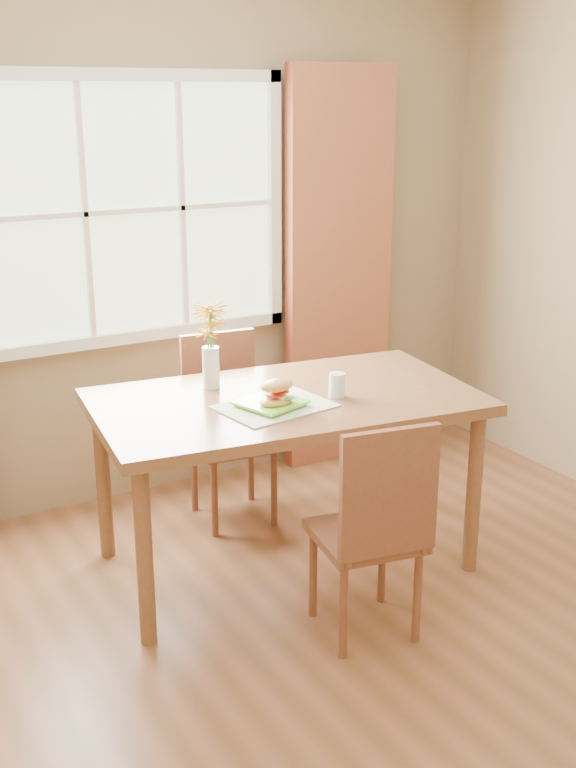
% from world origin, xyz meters
% --- Properties ---
extents(room, '(4.24, 3.84, 2.74)m').
position_xyz_m(room, '(0.00, 0.00, 1.35)').
color(room, brown).
rests_on(room, ground).
extents(window, '(1.62, 0.06, 1.32)m').
position_xyz_m(window, '(0.00, 1.87, 1.50)').
color(window, '#B0CB99').
rests_on(window, room).
extents(curtain_right, '(0.65, 0.08, 2.20)m').
position_xyz_m(curtain_right, '(1.15, 1.78, 1.10)').
color(curtain_right, maroon).
rests_on(curtain_right, room).
extents(dining_table, '(1.75, 1.12, 0.80)m').
position_xyz_m(dining_table, '(0.26, 0.82, 0.72)').
color(dining_table, brown).
rests_on(dining_table, room).
extents(chair_near, '(0.44, 0.44, 0.92)m').
position_xyz_m(chair_near, '(0.24, 0.13, 0.50)').
color(chair_near, brown).
rests_on(chair_near, room).
extents(chair_far, '(0.42, 0.42, 0.92)m').
position_xyz_m(chair_far, '(0.27, 1.43, 0.51)').
color(chair_far, brown).
rests_on(chair_far, room).
extents(placemat, '(0.49, 0.39, 0.01)m').
position_xyz_m(placemat, '(0.15, 0.73, 0.80)').
color(placemat, beige).
rests_on(placemat, dining_table).
extents(plate, '(0.30, 0.30, 0.01)m').
position_xyz_m(plate, '(0.13, 0.73, 0.81)').
color(plate, '#75DB36').
rests_on(plate, placemat).
extents(croissant_sandwich, '(0.16, 0.12, 0.11)m').
position_xyz_m(croissant_sandwich, '(0.14, 0.69, 0.87)').
color(croissant_sandwich, '#E49C4D').
rests_on(croissant_sandwich, plate).
extents(water_glass, '(0.07, 0.07, 0.11)m').
position_xyz_m(water_glass, '(0.44, 0.71, 0.85)').
color(water_glass, silver).
rests_on(water_glass, dining_table).
extents(flower_vase, '(0.16, 0.16, 0.39)m').
position_xyz_m(flower_vase, '(0.03, 1.09, 1.04)').
color(flower_vase, silver).
rests_on(flower_vase, dining_table).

